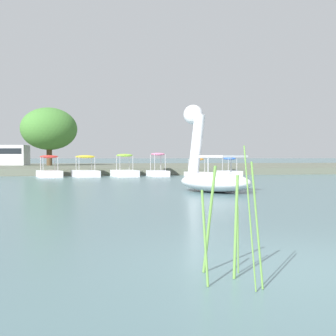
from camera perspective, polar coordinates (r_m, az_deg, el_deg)
name	(u,v)px	position (r m, az deg, el deg)	size (l,w,h in m)	color
ground_plane	(299,268)	(5.95, 16.54, -12.28)	(533.84, 533.84, 0.00)	slate
shore_bank_far	(131,168)	(43.35, -4.79, 0.02)	(140.46, 22.36, 0.53)	#5B6051
swan_boat	(211,171)	(17.65, 5.60, -0.44)	(3.42, 3.88, 3.54)	white
pedal_boat_blue	(230,170)	(31.87, 7.94, -0.31)	(1.51, 2.12, 1.34)	white
pedal_boat_orange	(197,170)	(30.88, 3.70, -0.26)	(1.57, 1.96, 1.29)	white
pedal_boat_pink	(158,170)	(30.61, -1.32, -0.20)	(1.49, 2.14, 1.65)	white
pedal_boat_lime	(125,171)	(30.32, -5.62, -0.37)	(1.95, 2.53, 1.57)	white
pedal_boat_yellow	(85,171)	(30.51, -10.61, -0.37)	(2.09, 2.64, 1.47)	white
pedal_boat_red	(49,171)	(30.45, -15.08, -0.35)	(2.01, 2.70, 1.48)	white
tree_sapling_by_fence	(49,129)	(43.07, -15.09, 4.89)	(6.70, 6.29, 5.43)	#4C3823
parked_van	(2,154)	(45.64, -20.61, 1.66)	(5.15, 2.65, 1.94)	silver
reed_clump_foreground	(307,227)	(5.25, 17.49, -7.29)	(3.36, 1.40, 1.53)	#669942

